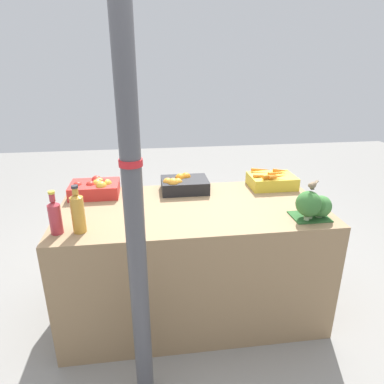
# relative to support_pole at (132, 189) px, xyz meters

# --- Properties ---
(ground_plane) EXTENTS (10.00, 10.00, 0.00)m
(ground_plane) POSITION_rel_support_pole_xyz_m (0.35, 0.67, -1.21)
(ground_plane) COLOR gray
(market_table) EXTENTS (1.74, 0.87, 0.82)m
(market_table) POSITION_rel_support_pole_xyz_m (0.35, 0.67, -0.80)
(market_table) COLOR #937551
(market_table) RESTS_ON ground_plane
(support_pole) EXTENTS (0.10, 0.10, 2.41)m
(support_pole) POSITION_rel_support_pole_xyz_m (0.00, 0.00, 0.00)
(support_pole) COLOR #4C4C51
(support_pole) RESTS_ON ground_plane
(apple_crate) EXTENTS (0.34, 0.25, 0.13)m
(apple_crate) POSITION_rel_support_pole_xyz_m (-0.30, 0.96, -0.33)
(apple_crate) COLOR red
(apple_crate) RESTS_ON market_table
(orange_crate) EXTENTS (0.34, 0.25, 0.13)m
(orange_crate) POSITION_rel_support_pole_xyz_m (0.32, 0.96, -0.33)
(orange_crate) COLOR black
(orange_crate) RESTS_ON market_table
(carrot_crate) EXTENTS (0.34, 0.25, 0.13)m
(carrot_crate) POSITION_rel_support_pole_xyz_m (1.00, 0.96, -0.34)
(carrot_crate) COLOR gold
(carrot_crate) RESTS_ON market_table
(broccoli_pile) EXTENTS (0.24, 0.21, 0.19)m
(broccoli_pile) POSITION_rel_support_pole_xyz_m (1.04, 0.37, -0.30)
(broccoli_pile) COLOR #2D602D
(broccoli_pile) RESTS_ON market_table
(juice_bottle_ruby) EXTENTS (0.07, 0.07, 0.25)m
(juice_bottle_ruby) POSITION_rel_support_pole_xyz_m (-0.45, 0.40, -0.28)
(juice_bottle_ruby) COLOR #B2333D
(juice_bottle_ruby) RESTS_ON market_table
(juice_bottle_amber) EXTENTS (0.07, 0.07, 0.28)m
(juice_bottle_amber) POSITION_rel_support_pole_xyz_m (-0.32, 0.40, -0.27)
(juice_bottle_amber) COLOR gold
(juice_bottle_amber) RESTS_ON market_table
(sparrow_bird) EXTENTS (0.11, 0.10, 0.05)m
(sparrow_bird) POSITION_rel_support_pole_xyz_m (1.03, 0.38, -0.17)
(sparrow_bird) COLOR #4C3D2D
(sparrow_bird) RESTS_ON broccoli_pile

